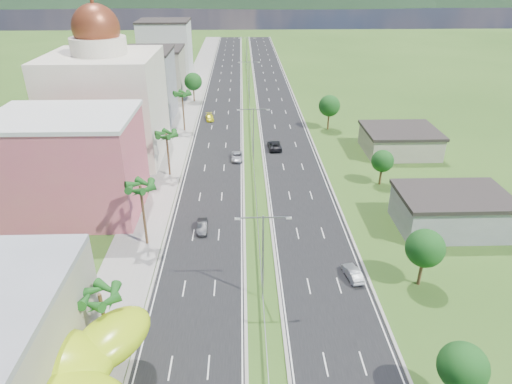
{
  "coord_description": "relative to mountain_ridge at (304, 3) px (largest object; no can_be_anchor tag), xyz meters",
  "views": [
    {
      "loc": [
        -2.09,
        -31.78,
        34.83
      ],
      "look_at": [
        -0.34,
        23.6,
        7.0
      ],
      "focal_mm": 32.0,
      "sensor_mm": 36.0,
      "label": 1
    }
  ],
  "objects": [
    {
      "name": "ground",
      "position": [
        -60.0,
        -450.0,
        0.0
      ],
      "size": [
        500.0,
        500.0,
        0.0
      ],
      "primitive_type": "plane",
      "color": "#2D5119",
      "rests_on": "ground"
    },
    {
      "name": "road_left",
      "position": [
        -67.5,
        -360.0,
        0.02
      ],
      "size": [
        11.0,
        260.0,
        0.04
      ],
      "primitive_type": "cube",
      "color": "black",
      "rests_on": "ground"
    },
    {
      "name": "road_right",
      "position": [
        -52.5,
        -360.0,
        0.02
      ],
      "size": [
        11.0,
        260.0,
        0.04
      ],
      "primitive_type": "cube",
      "color": "black",
      "rests_on": "ground"
    },
    {
      "name": "sidewalk_left",
      "position": [
        -77.0,
        -360.0,
        0.06
      ],
      "size": [
        7.0,
        260.0,
        0.12
      ],
      "primitive_type": "cube",
      "color": "gray",
      "rests_on": "ground"
    },
    {
      "name": "median_guardrail",
      "position": [
        -60.0,
        -378.01,
        0.62
      ],
      "size": [
        0.1,
        216.06,
        0.76
      ],
      "color": "gray",
      "rests_on": "ground"
    },
    {
      "name": "streetlight_median_b",
      "position": [
        -60.0,
        -440.0,
        6.75
      ],
      "size": [
        6.04,
        0.25,
        11.0
      ],
      "color": "gray",
      "rests_on": "ground"
    },
    {
      "name": "streetlight_median_c",
      "position": [
        -60.0,
        -400.0,
        6.75
      ],
      "size": [
        6.04,
        0.25,
        11.0
      ],
      "color": "gray",
      "rests_on": "ground"
    },
    {
      "name": "streetlight_median_d",
      "position": [
        -60.0,
        -355.0,
        6.75
      ],
      "size": [
        6.04,
        0.25,
        11.0
      ],
      "color": "gray",
      "rests_on": "ground"
    },
    {
      "name": "streetlight_median_e",
      "position": [
        -60.0,
        -310.0,
        6.75
      ],
      "size": [
        6.04,
        0.25,
        11.0
      ],
      "color": "gray",
      "rests_on": "ground"
    },
    {
      "name": "lime_canopy",
      "position": [
        -80.0,
        -454.0,
        4.99
      ],
      "size": [
        18.0,
        15.0,
        7.4
      ],
      "color": "#A7C913",
      "rests_on": "ground"
    },
    {
      "name": "pink_shophouse",
      "position": [
        -88.0,
        -418.0,
        7.5
      ],
      "size": [
        20.0,
        15.0,
        15.0
      ],
      "primitive_type": "cube",
      "color": "#D2566E",
      "rests_on": "ground"
    },
    {
      "name": "domed_building",
      "position": [
        -88.0,
        -395.0,
        11.35
      ],
      "size": [
        20.0,
        20.0,
        28.7
      ],
      "color": "beige",
      "rests_on": "ground"
    },
    {
      "name": "midrise_grey",
      "position": [
        -87.0,
        -370.0,
        8.0
      ],
      "size": [
        16.0,
        15.0,
        16.0
      ],
      "primitive_type": "cube",
      "color": "gray",
      "rests_on": "ground"
    },
    {
      "name": "midrise_beige",
      "position": [
        -87.0,
        -348.0,
        6.5
      ],
      "size": [
        16.0,
        15.0,
        13.0
      ],
      "primitive_type": "cube",
      "color": "#9E9882",
      "rests_on": "ground"
    },
    {
      "name": "midrise_white",
      "position": [
        -87.0,
        -325.0,
        9.0
      ],
      "size": [
        16.0,
        15.0,
        18.0
      ],
      "primitive_type": "cube",
      "color": "silver",
      "rests_on": "ground"
    },
    {
      "name": "shed_near",
      "position": [
        -32.0,
        -425.0,
        2.5
      ],
      "size": [
        15.0,
        10.0,
        5.0
      ],
      "primitive_type": "cube",
      "color": "gray",
      "rests_on": "ground"
    },
    {
      "name": "shed_far",
      "position": [
        -30.0,
        -395.0,
        2.2
      ],
      "size": [
        14.0,
        12.0,
        4.4
      ],
      "primitive_type": "cube",
      "color": "#9E9882",
      "rests_on": "ground"
    },
    {
      "name": "palm_tree_b",
      "position": [
        -75.5,
        -448.0,
        7.06
      ],
      "size": [
        3.6,
        3.6,
        8.1
      ],
      "color": "#47301C",
      "rests_on": "ground"
    },
    {
      "name": "palm_tree_c",
      "position": [
        -75.5,
        -428.0,
        8.5
      ],
      "size": [
        3.6,
        3.6,
        9.6
      ],
      "color": "#47301C",
      "rests_on": "ground"
    },
    {
      "name": "palm_tree_d",
      "position": [
        -75.5,
        -405.0,
        7.54
      ],
      "size": [
        3.6,
        3.6,
        8.6
      ],
      "color": "#47301C",
      "rests_on": "ground"
    },
    {
      "name": "palm_tree_e",
      "position": [
        -75.5,
        -380.0,
        8.31
      ],
      "size": [
        3.6,
        3.6,
        9.4
      ],
      "color": "#47301C",
      "rests_on": "ground"
    },
    {
      "name": "leafy_tree_lfar",
      "position": [
        -75.5,
        -355.0,
        5.58
      ],
      "size": [
        4.9,
        4.9,
        8.05
      ],
      "color": "#47301C",
      "rests_on": "ground"
    },
    {
      "name": "leafy_tree_ra",
      "position": [
        -44.0,
        -455.0,
        4.78
      ],
      "size": [
        4.2,
        4.2,
        6.9
      ],
      "color": "#47301C",
      "rests_on": "ground"
    },
    {
      "name": "leafy_tree_rb",
      "position": [
        -41.0,
        -438.0,
        5.18
      ],
      "size": [
        4.55,
        4.55,
        7.47
      ],
      "color": "#47301C",
      "rests_on": "ground"
    },
    {
      "name": "leafy_tree_rc",
      "position": [
        -38.0,
        -410.0,
        4.37
      ],
      "size": [
        3.85,
        3.85,
        6.33
      ],
      "color": "#47301C",
      "rests_on": "ground"
    },
    {
      "name": "leafy_tree_rd",
      "position": [
        -42.0,
        -380.0,
        5.58
      ],
      "size": [
        4.9,
        4.9,
        8.05
      ],
      "color": "#47301C",
      "rests_on": "ground"
    },
    {
      "name": "mountain_ridge",
      "position": [
        0.0,
        0.0,
        0.0
      ],
      "size": [
        860.0,
        140.0,
        90.0
      ],
      "primitive_type": null,
      "color": "black",
      "rests_on": "ground"
    },
    {
      "name": "car_dark_left",
      "position": [
        -68.09,
        -424.79,
        0.73
      ],
      "size": [
        1.6,
        4.26,
        1.39
      ],
      "primitive_type": "imported",
      "rotation": [
        0.0,
        0.0,
        0.03
      ],
      "color": "black",
      "rests_on": "road_left"
    },
    {
      "name": "car_silver_mid_left",
      "position": [
        -63.2,
        -398.14,
        0.71
      ],
      "size": [
        2.36,
        4.86,
        1.33
      ],
      "primitive_type": "imported",
      "rotation": [
        0.0,
        0.0,
        0.03
      ],
      "color": "#ABADB3",
      "rests_on": "road_left"
    },
    {
      "name": "car_yellow_far_left",
      "position": [
        -70.14,
        -372.28,
        0.71
      ],
      "size": [
        2.46,
        4.82,
        1.34
      ],
      "primitive_type": "imported",
      "rotation": [
        0.0,
        0.0,
        0.13
      ],
      "color": "gold",
      "rests_on": "road_left"
    },
    {
      "name": "car_silver_right",
      "position": [
        -48.73,
        -436.53,
        0.73
      ],
      "size": [
        2.15,
        4.36,
        1.37
      ],
      "primitive_type": "imported",
      "rotation": [
        0.0,
        0.0,
        3.31
      ],
      "color": "#9FA2A6",
      "rests_on": "road_right"
    },
    {
      "name": "car_dark_far_right",
      "position": [
        -55.4,
        -392.47,
        0.82
      ],
      "size": [
        2.89,
        5.76,
        1.56
      ],
      "primitive_type": "imported",
      "rotation": [
        0.0,
        0.0,
        3.19
      ],
      "color": "black",
      "rests_on": "road_right"
    }
  ]
}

